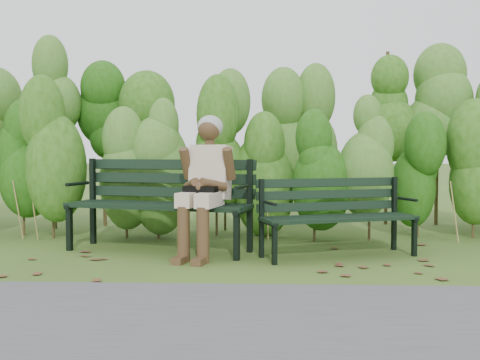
{
  "coord_description": "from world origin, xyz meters",
  "views": [
    {
      "loc": [
        0.23,
        -5.2,
        1.04
      ],
      "look_at": [
        0.0,
        0.35,
        0.75
      ],
      "focal_mm": 42.0,
      "sensor_mm": 36.0,
      "label": 1
    }
  ],
  "objects": [
    {
      "name": "ground",
      "position": [
        0.0,
        0.0,
        0.0
      ],
      "size": [
        80.0,
        80.0,
        0.0
      ],
      "primitive_type": "plane",
      "color": "#3C5123"
    },
    {
      "name": "footpath",
      "position": [
        0.0,
        -2.2,
        0.01
      ],
      "size": [
        60.0,
        2.5,
        0.01
      ],
      "primitive_type": "cube",
      "color": "#474749",
      "rests_on": "ground"
    },
    {
      "name": "hedge_band",
      "position": [
        0.0,
        1.86,
        1.26
      ],
      "size": [
        11.04,
        1.67,
        2.42
      ],
      "color": "#47381E",
      "rests_on": "ground"
    },
    {
      "name": "leaf_litter",
      "position": [
        -0.39,
        -0.26,
        0.0
      ],
      "size": [
        5.16,
        2.26,
        0.01
      ],
      "color": "brown",
      "rests_on": "ground"
    },
    {
      "name": "bench_left",
      "position": [
        -0.82,
        0.61,
        0.56
      ],
      "size": [
        2.0,
        1.08,
        0.95
      ],
      "color": "black",
      "rests_on": "ground"
    },
    {
      "name": "bench_right",
      "position": [
        0.94,
        0.36,
        0.45
      ],
      "size": [
        1.61,
        0.97,
        0.77
      ],
      "color": "black",
      "rests_on": "ground"
    },
    {
      "name": "seated_woman",
      "position": [
        -0.34,
        0.28,
        0.79
      ],
      "size": [
        0.59,
        0.86,
        1.4
      ],
      "color": "beige",
      "rests_on": "ground"
    }
  ]
}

